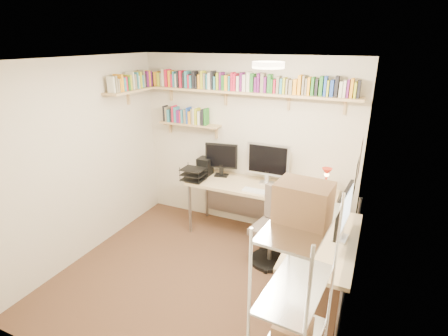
{
  "coord_description": "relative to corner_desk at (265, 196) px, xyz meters",
  "views": [
    {
      "loc": [
        1.71,
        -3.03,
        2.68
      ],
      "look_at": [
        0.09,
        0.55,
        1.23
      ],
      "focal_mm": 28.0,
      "sensor_mm": 36.0,
      "label": 1
    }
  ],
  "objects": [
    {
      "name": "ground",
      "position": [
        -0.5,
        -0.92,
        -0.78
      ],
      "size": [
        3.2,
        3.2,
        0.0
      ],
      "primitive_type": "plane",
      "color": "#4D3621",
      "rests_on": "ground"
    },
    {
      "name": "room_shell",
      "position": [
        -0.49,
        -0.92,
        0.77
      ],
      "size": [
        3.24,
        3.04,
        2.52
      ],
      "color": "beige",
      "rests_on": "ground"
    },
    {
      "name": "wall_shelves",
      "position": [
        -0.94,
        0.38,
        1.24
      ],
      "size": [
        3.12,
        1.09,
        0.8
      ],
      "color": "tan",
      "rests_on": "ground"
    },
    {
      "name": "corner_desk",
      "position": [
        0.0,
        0.0,
        0.0
      ],
      "size": [
        2.43,
        2.02,
        1.37
      ],
      "color": "beige",
      "rests_on": "ground"
    },
    {
      "name": "office_chair",
      "position": [
        0.19,
        -0.21,
        -0.37
      ],
      "size": [
        0.52,
        0.53,
        0.98
      ],
      "rotation": [
        0.0,
        0.0,
        -0.19
      ],
      "color": "black",
      "rests_on": "ground"
    },
    {
      "name": "wire_rack",
      "position": [
        0.86,
        -2.01,
        0.4
      ],
      "size": [
        0.43,
        0.77,
        1.88
      ],
      "rotation": [
        0.0,
        0.0,
        -0.09
      ],
      "color": "silver",
      "rests_on": "ground"
    }
  ]
}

